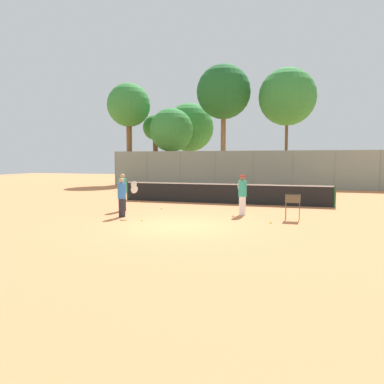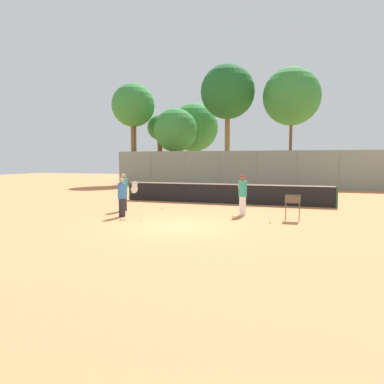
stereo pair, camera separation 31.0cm
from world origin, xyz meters
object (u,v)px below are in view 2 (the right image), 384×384
Objects in this scene: tennis_net at (224,193)px; ball_cart at (293,201)px; player_yellow_shirt at (243,195)px; player_red_cap at (122,197)px; player_white_outfit at (124,192)px.

ball_cart is (3.82, -4.54, 0.20)m from tennis_net.
ball_cart is (2.11, -0.74, -0.12)m from player_yellow_shirt.
player_yellow_shirt reaches higher than ball_cart.
player_red_cap reaches higher than tennis_net.
player_white_outfit reaches higher than player_yellow_shirt.
player_red_cap is (-2.92, -5.79, 0.27)m from tennis_net.
ball_cart is (6.74, 1.25, -0.07)m from player_red_cap.
player_red_cap is (0.82, -1.63, -0.05)m from player_white_outfit.
ball_cart is at bearing -137.50° from player_yellow_shirt.
player_red_cap is at bearing 85.04° from player_yellow_shirt.
player_white_outfit is 5.46m from player_yellow_shirt.
player_yellow_shirt is (1.71, -3.80, 0.32)m from tennis_net.
player_yellow_shirt is at bearing -65.77° from tennis_net.
ball_cart is at bearing -49.94° from tennis_net.
tennis_net is 4.18m from player_yellow_shirt.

